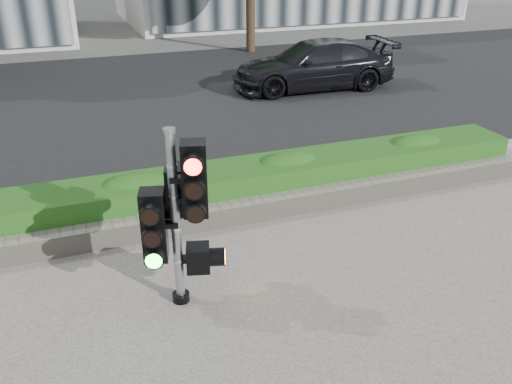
% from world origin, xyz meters
% --- Properties ---
extents(ground, '(120.00, 120.00, 0.00)m').
position_xyz_m(ground, '(0.00, 0.00, 0.00)').
color(ground, '#51514C').
rests_on(ground, ground).
extents(road, '(60.00, 13.00, 0.02)m').
position_xyz_m(road, '(0.00, 10.00, 0.01)').
color(road, black).
rests_on(road, ground).
extents(curb, '(60.00, 0.25, 0.12)m').
position_xyz_m(curb, '(0.00, 3.15, 0.06)').
color(curb, gray).
rests_on(curb, ground).
extents(stone_wall, '(12.00, 0.32, 0.34)m').
position_xyz_m(stone_wall, '(0.00, 1.90, 0.20)').
color(stone_wall, gray).
rests_on(stone_wall, sidewalk).
extents(hedge, '(12.00, 1.00, 0.68)m').
position_xyz_m(hedge, '(0.00, 2.55, 0.37)').
color(hedge, '#34892A').
rests_on(hedge, sidewalk).
extents(traffic_signal, '(0.86, 0.70, 2.34)m').
position_xyz_m(traffic_signal, '(-1.02, 0.14, 1.33)').
color(traffic_signal, black).
rests_on(traffic_signal, sidewalk).
extents(car_dark, '(5.08, 2.33, 1.44)m').
position_xyz_m(car_dark, '(5.27, 9.29, 0.74)').
color(car_dark, black).
rests_on(car_dark, road).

